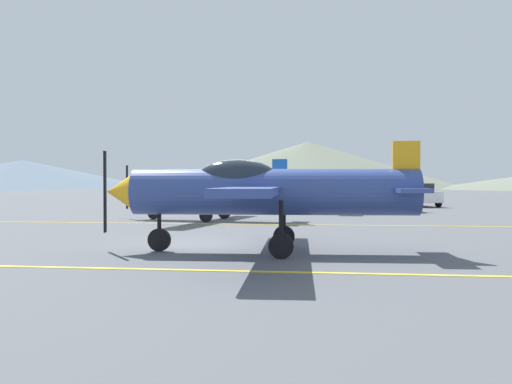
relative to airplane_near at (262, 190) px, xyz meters
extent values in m
plane|color=#54565B|center=(-1.41, 1.39, -1.52)|extent=(400.00, 400.00, 0.00)
cube|color=yellow|center=(-1.41, -3.00, -1.52)|extent=(80.00, 0.16, 0.01)
cube|color=yellow|center=(-1.41, 8.98, -1.52)|extent=(80.00, 0.16, 0.01)
cylinder|color=#33478C|center=(0.30, 0.02, -0.04)|extent=(7.00, 1.48, 1.12)
cone|color=#F2A519|center=(-3.52, -0.18, -0.04)|extent=(0.76, 0.99, 0.96)
cube|color=black|center=(-3.93, -0.21, -0.04)|extent=(0.05, 0.12, 2.04)
ellipsoid|color=#1E2833|center=(-0.62, -0.03, 0.29)|extent=(2.09, 1.02, 0.92)
cube|color=#33478C|center=(-0.11, -0.01, 0.01)|extent=(1.59, 9.04, 0.16)
cube|color=#33478C|center=(3.46, 0.18, 0.01)|extent=(0.85, 2.69, 0.10)
cube|color=#F2A519|center=(3.46, 0.18, 0.57)|extent=(0.65, 0.16, 1.23)
cylinder|color=black|center=(-2.55, -0.13, -0.72)|extent=(0.10, 0.10, 1.03)
cylinder|color=black|center=(-2.55, -0.13, -1.24)|extent=(0.58, 0.15, 0.57)
cylinder|color=black|center=(0.45, 1.15, -0.72)|extent=(0.10, 0.10, 1.03)
cylinder|color=black|center=(0.45, 1.15, -1.24)|extent=(0.58, 0.15, 0.57)
cylinder|color=black|center=(0.56, -1.10, -0.72)|extent=(0.10, 0.10, 1.03)
cylinder|color=black|center=(0.56, -1.10, -1.24)|extent=(0.58, 0.15, 0.57)
cylinder|color=silver|center=(-3.61, 11.08, -0.04)|extent=(7.04, 2.28, 1.12)
cone|color=blue|center=(-7.39, 11.73, -0.04)|extent=(0.87, 1.06, 0.96)
cube|color=black|center=(-7.79, 11.80, -0.04)|extent=(0.06, 0.13, 2.04)
ellipsoid|color=#1E2833|center=(-4.52, 11.23, 0.29)|extent=(2.17, 1.25, 0.92)
cube|color=silver|center=(-4.02, 11.15, 0.01)|extent=(2.63, 9.05, 0.16)
cube|color=silver|center=(-0.49, 10.54, 0.01)|extent=(1.15, 2.74, 0.10)
cube|color=blue|center=(-0.49, 10.54, 0.57)|extent=(0.65, 0.23, 1.23)
cylinder|color=black|center=(-6.43, 11.56, -0.72)|extent=(0.10, 0.10, 1.03)
cylinder|color=black|center=(-6.43, 11.56, -1.24)|extent=(0.58, 0.22, 0.57)
cylinder|color=black|center=(-3.22, 12.15, -0.72)|extent=(0.10, 0.10, 1.03)
cylinder|color=black|center=(-3.22, 12.15, -1.24)|extent=(0.58, 0.22, 0.57)
cylinder|color=black|center=(-3.60, 9.94, -0.72)|extent=(0.10, 0.10, 1.03)
cylinder|color=black|center=(-3.60, 9.94, -1.24)|extent=(0.58, 0.22, 0.57)
cylinder|color=silver|center=(2.70, 20.41, -0.04)|extent=(7.01, 1.64, 1.12)
cone|color=#F2A519|center=(-1.12, 20.70, -0.04)|extent=(0.78, 1.01, 0.96)
cube|color=black|center=(-1.53, 20.73, -0.04)|extent=(0.05, 0.13, 2.04)
ellipsoid|color=#1E2833|center=(1.78, 20.48, 0.29)|extent=(2.11, 1.07, 0.92)
cube|color=silver|center=(2.29, 20.44, 0.01)|extent=(1.79, 9.05, 0.16)
cube|color=silver|center=(5.86, 20.18, 0.01)|extent=(0.91, 2.70, 0.10)
cube|color=#F2A519|center=(5.86, 20.18, 0.57)|extent=(0.65, 0.17, 1.23)
cylinder|color=black|center=(-0.15, 20.63, -0.72)|extent=(0.10, 0.10, 1.03)
cylinder|color=black|center=(-0.15, 20.63, -1.24)|extent=(0.58, 0.16, 0.57)
cylinder|color=black|center=(2.99, 21.52, -0.72)|extent=(0.10, 0.10, 1.03)
cylinder|color=black|center=(2.99, 21.52, -1.24)|extent=(0.58, 0.16, 0.57)
cylinder|color=black|center=(2.82, 19.28, -0.72)|extent=(0.10, 0.10, 1.03)
cylinder|color=black|center=(2.82, 19.28, -1.24)|extent=(0.58, 0.16, 0.57)
cylinder|color=silver|center=(-3.05, 31.72, -0.04)|extent=(7.04, 2.31, 1.12)
cone|color=#1E8C3F|center=(0.72, 31.06, -0.04)|extent=(0.87, 1.06, 0.96)
cube|color=black|center=(1.12, 30.99, -0.04)|extent=(0.06, 0.13, 2.04)
ellipsoid|color=#1E2833|center=(-2.15, 31.56, 0.29)|extent=(2.17, 1.26, 0.92)
cube|color=silver|center=(-2.65, 31.65, 0.01)|extent=(2.67, 9.05, 0.16)
cube|color=silver|center=(-6.17, 32.27, 0.01)|extent=(1.17, 2.74, 0.10)
cube|color=#1E8C3F|center=(-6.17, 32.27, 0.57)|extent=(0.66, 0.23, 1.23)
cylinder|color=black|center=(-0.24, 31.23, -0.72)|extent=(0.10, 0.10, 1.03)
cylinder|color=black|center=(-0.24, 31.23, -1.24)|extent=(0.58, 0.22, 0.57)
cylinder|color=black|center=(-3.45, 30.65, -0.72)|extent=(0.10, 0.10, 1.03)
cylinder|color=black|center=(-3.45, 30.65, -1.24)|extent=(0.58, 0.22, 0.57)
cylinder|color=black|center=(-3.06, 32.87, -0.72)|extent=(0.10, 0.10, 1.03)
cylinder|color=black|center=(-3.06, 32.87, -1.24)|extent=(0.58, 0.22, 0.57)
cube|color=white|center=(7.69, 27.07, -0.83)|extent=(2.99, 4.64, 0.75)
cube|color=black|center=(7.64, 27.21, -0.18)|extent=(2.23, 2.77, 0.55)
cylinder|color=black|center=(7.25, 25.45, -1.20)|extent=(0.40, 0.68, 0.64)
cylinder|color=black|center=(8.97, 25.98, -1.20)|extent=(0.40, 0.68, 0.64)
cylinder|color=black|center=(6.41, 28.16, -1.20)|extent=(0.40, 0.68, 0.64)
cylinder|color=black|center=(8.13, 28.69, -1.20)|extent=(0.40, 0.68, 0.64)
cone|color=slate|center=(-75.74, 120.96, 2.09)|extent=(69.36, 69.36, 7.22)
cone|color=slate|center=(-4.59, 146.02, 4.96)|extent=(84.25, 84.25, 12.97)
camera|label=1|loc=(1.65, -13.76, 0.21)|focal=39.79mm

